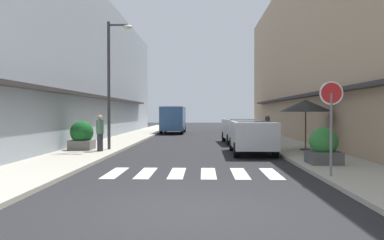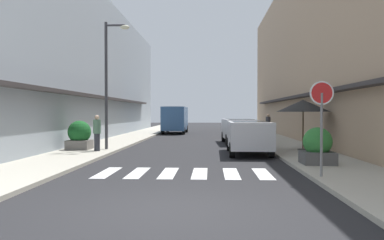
{
  "view_description": "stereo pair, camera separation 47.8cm",
  "coord_description": "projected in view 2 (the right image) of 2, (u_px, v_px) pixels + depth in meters",
  "views": [
    {
      "loc": [
        0.32,
        -7.29,
        1.85
      ],
      "look_at": [
        -0.43,
        18.36,
        1.36
      ],
      "focal_mm": 36.07,
      "sensor_mm": 36.0,
      "label": 1
    },
    {
      "loc": [
        0.8,
        -7.28,
        1.85
      ],
      "look_at": [
        -0.43,
        18.36,
        1.36
      ],
      "focal_mm": 36.07,
      "sensor_mm": 36.0,
      "label": 2
    }
  ],
  "objects": [
    {
      "name": "delivery_van",
      "position": [
        175.0,
        118.0,
        34.29
      ],
      "size": [
        2.03,
        5.41,
        2.37
      ],
      "color": "#33598C",
      "rests_on": "ground_plane"
    },
    {
      "name": "cafe_umbrella",
      "position": [
        303.0,
        106.0,
        17.66
      ],
      "size": [
        2.41,
        2.41,
        2.32
      ],
      "color": "#262626",
      "rests_on": "sidewalk_right"
    },
    {
      "name": "building_row_right",
      "position": [
        334.0,
        51.0,
        24.78
      ],
      "size": [
        5.5,
        40.0,
        11.65
      ],
      "color": "tan",
      "rests_on": "ground_plane"
    },
    {
      "name": "sidewalk_left",
      "position": [
        121.0,
        141.0,
        24.44
      ],
      "size": [
        2.73,
        59.1,
        0.12
      ],
      "primitive_type": "cube",
      "color": "#ADA899",
      "rests_on": "ground_plane"
    },
    {
      "name": "street_lamp",
      "position": [
        110.0,
        73.0,
        18.16
      ],
      "size": [
        1.19,
        0.28,
        5.99
      ],
      "color": "#38383D",
      "rests_on": "sidewalk_left"
    },
    {
      "name": "planter_midblock",
      "position": [
        79.0,
        135.0,
        18.15
      ],
      "size": [
        1.08,
        1.08,
        1.35
      ],
      "color": "slate",
      "rests_on": "sidewalk_left"
    },
    {
      "name": "parked_car_mid",
      "position": [
        239.0,
        128.0,
        22.98
      ],
      "size": [
        1.97,
        4.38,
        1.47
      ],
      "color": "silver",
      "rests_on": "ground_plane"
    },
    {
      "name": "parked_car_near",
      "position": [
        249.0,
        133.0,
        17.1
      ],
      "size": [
        1.84,
        4.34,
        1.47
      ],
      "color": "silver",
      "rests_on": "ground_plane"
    },
    {
      "name": "round_street_sign",
      "position": [
        322.0,
        103.0,
        10.41
      ],
      "size": [
        0.65,
        0.07,
        2.59
      ],
      "color": "slate",
      "rests_on": "sidewalk_right"
    },
    {
      "name": "crosswalk",
      "position": [
        184.0,
        173.0,
        11.7
      ],
      "size": [
        5.2,
        2.2,
        0.01
      ],
      "color": "silver",
      "rests_on": "ground_plane"
    },
    {
      "name": "ground_plane",
      "position": [
        198.0,
        142.0,
        24.21
      ],
      "size": [
        92.88,
        92.88,
        0.0
      ],
      "primitive_type": "plane",
      "color": "#232326"
    },
    {
      "name": "pedestrian_walking_far",
      "position": [
        268.0,
        125.0,
        27.34
      ],
      "size": [
        0.34,
        0.34,
        1.66
      ],
      "rotation": [
        0.0,
        0.0,
        0.83
      ],
      "color": "#282B33",
      "rests_on": "sidewalk_right"
    },
    {
      "name": "planter_corner",
      "position": [
        318.0,
        147.0,
        12.98
      ],
      "size": [
        1.05,
        1.05,
        1.24
      ],
      "color": "#4C4C4C",
      "rests_on": "sidewalk_right"
    },
    {
      "name": "building_row_left",
      "position": [
        67.0,
        67.0,
        25.64
      ],
      "size": [
        5.5,
        40.0,
        9.72
      ],
      "color": "#939EA8",
      "rests_on": "ground_plane"
    },
    {
      "name": "pedestrian_walking_near",
      "position": [
        97.0,
        132.0,
        17.34
      ],
      "size": [
        0.34,
        0.34,
        1.62
      ],
      "rotation": [
        0.0,
        0.0,
        3.59
      ],
      "color": "#282B33",
      "rests_on": "sidewalk_left"
    },
    {
      "name": "sidewalk_right",
      "position": [
        276.0,
        141.0,
        23.97
      ],
      "size": [
        2.73,
        59.1,
        0.12
      ],
      "primitive_type": "cube",
      "color": "#ADA899",
      "rests_on": "ground_plane"
    }
  ]
}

